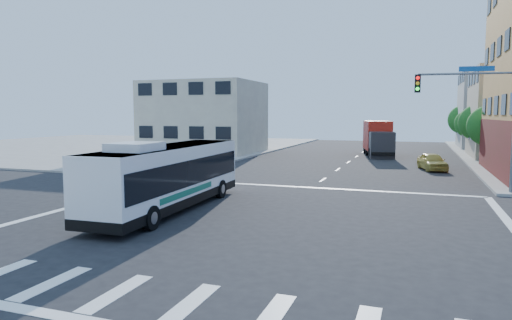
% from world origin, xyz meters
% --- Properties ---
extents(ground, '(120.00, 120.00, 0.00)m').
position_xyz_m(ground, '(0.00, 0.00, 0.00)').
color(ground, black).
rests_on(ground, ground).
extents(sidewalk_nw, '(50.00, 50.00, 0.15)m').
position_xyz_m(sidewalk_nw, '(-35.00, 35.00, 0.07)').
color(sidewalk_nw, gray).
rests_on(sidewalk_nw, ground).
extents(building_east_far, '(12.06, 10.06, 10.00)m').
position_xyz_m(building_east_far, '(16.98, 47.98, 5.01)').
color(building_east_far, '#9A9A95').
rests_on(building_east_far, ground).
extents(building_west, '(12.06, 10.06, 8.00)m').
position_xyz_m(building_west, '(-17.02, 29.98, 4.01)').
color(building_west, beige).
rests_on(building_west, ground).
extents(signal_mast_ne, '(7.91, 1.13, 8.07)m').
position_xyz_m(signal_mast_ne, '(9.08, 10.62, 4.98)').
color(signal_mast_ne, slate).
rests_on(signal_mast_ne, ground).
extents(street_tree_a, '(3.60, 3.60, 5.53)m').
position_xyz_m(street_tree_a, '(11.90, 27.92, 3.59)').
color(street_tree_a, '#392514').
rests_on(street_tree_a, ground).
extents(street_tree_b, '(3.80, 3.80, 5.79)m').
position_xyz_m(street_tree_b, '(11.90, 35.92, 3.75)').
color(street_tree_b, '#392514').
rests_on(street_tree_b, ground).
extents(street_tree_c, '(3.40, 3.40, 5.29)m').
position_xyz_m(street_tree_c, '(11.90, 43.92, 3.46)').
color(street_tree_c, '#392514').
rests_on(street_tree_c, ground).
extents(street_tree_d, '(4.00, 4.00, 6.03)m').
position_xyz_m(street_tree_d, '(11.90, 51.92, 3.88)').
color(street_tree_d, '#392514').
rests_on(street_tree_d, ground).
extents(transit_bus, '(2.75, 11.12, 3.27)m').
position_xyz_m(transit_bus, '(-4.77, 1.06, 1.60)').
color(transit_bus, black).
rests_on(transit_bus, ground).
extents(box_truck, '(3.90, 8.45, 3.67)m').
position_xyz_m(box_truck, '(2.01, 32.47, 1.78)').
color(box_truck, '#27282C').
rests_on(box_truck, ground).
extents(parked_car, '(2.55, 4.28, 1.36)m').
position_xyz_m(parked_car, '(7.06, 21.13, 0.68)').
color(parked_car, gold).
rests_on(parked_car, ground).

